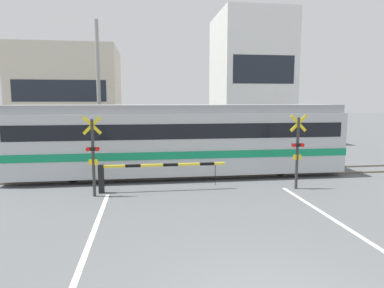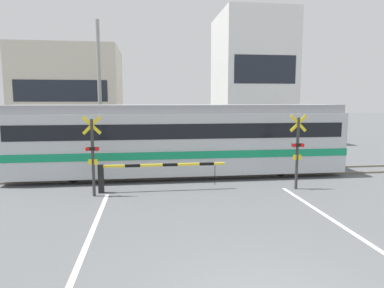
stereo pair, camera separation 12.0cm
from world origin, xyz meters
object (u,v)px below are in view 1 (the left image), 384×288
crossing_signal_left (93,153)px  crossing_signal_right (297,148)px  crossing_barrier_near (139,171)px  pedestrian (197,140)px  crossing_barrier_far (224,149)px  commuter_train (179,138)px

crossing_signal_left → crossing_signal_right: (7.77, 0.00, 0.00)m
crossing_barrier_near → pedestrian: size_ratio=3.01×
crossing_barrier_far → pedestrian: (-0.91, 3.71, 0.12)m
crossing_barrier_near → crossing_signal_right: 6.23m
crossing_signal_right → pedestrian: size_ratio=1.82×
crossing_barrier_far → crossing_signal_left: 8.41m
crossing_barrier_near → crossing_barrier_far: same height
commuter_train → pedestrian: 6.65m
crossing_barrier_far → crossing_signal_left: (-6.16, -5.67, 0.81)m
crossing_barrier_far → crossing_signal_right: size_ratio=1.66×
crossing_barrier_near → crossing_signal_right: crossing_signal_right is taller
commuter_train → crossing_signal_right: 5.31m
crossing_signal_left → crossing_barrier_far: bearing=42.6°
crossing_barrier_far → crossing_signal_right: crossing_signal_right is taller
commuter_train → crossing_signal_right: commuter_train is taller
crossing_barrier_near → crossing_signal_left: (-1.61, -0.44, 0.81)m
commuter_train → crossing_signal_left: (-3.42, -3.04, -0.14)m
crossing_barrier_near → crossing_signal_right: bearing=-4.1°
crossing_barrier_far → crossing_signal_left: size_ratio=1.66×
crossing_barrier_far → crossing_signal_right: bearing=-74.1°
pedestrian → commuter_train: bearing=-106.1°
commuter_train → crossing_barrier_near: commuter_train is taller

